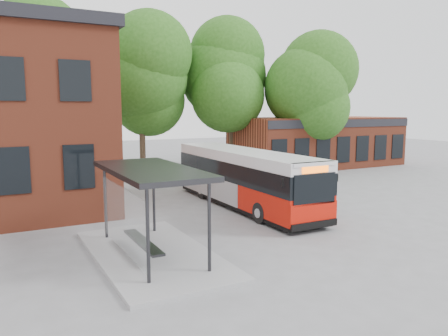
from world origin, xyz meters
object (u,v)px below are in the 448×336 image
bus_shelter (151,212)px  bicycle_2 (291,171)px  bicycle_1 (273,171)px  bicycle_0 (256,175)px  bicycle_7 (328,169)px  bicycle_3 (288,173)px  bicycle_4 (292,171)px  bicycle_6 (325,170)px  city_bus (244,179)px  bicycle_5 (303,169)px

bus_shelter → bicycle_2: bus_shelter is taller
bus_shelter → bicycle_1: (12.63, 11.40, -1.00)m
bicycle_0 → bicycle_7: 5.96m
bicycle_3 → bicycle_7: (3.52, 0.01, 0.04)m
bicycle_2 → bicycle_4: 0.65m
bicycle_0 → bicycle_1: 2.01m
bicycle_0 → bicycle_3: (2.44, -0.23, 0.01)m
bus_shelter → bicycle_6: size_ratio=4.34×
city_bus → bicycle_7: 11.89m
bicycle_1 → bicycle_5: 2.42m
bicycle_2 → bicycle_6: 2.66m
bus_shelter → bicycle_1: bearing=42.1°
bicycle_1 → bicycle_3: bearing=-139.7°
city_bus → bicycle_0: city_bus is taller
bicycle_6 → bicycle_4: bearing=77.7°
bus_shelter → bicycle_6: (16.19, 10.20, -1.03)m
bicycle_1 → bicycle_3: (0.55, -0.92, -0.01)m
city_bus → bicycle_3: city_bus is taller
bicycle_0 → bicycle_7: bearing=-115.3°
bicycle_0 → bicycle_2: size_ratio=0.85×
bus_shelter → bicycle_1: bus_shelter is taller
bus_shelter → bicycle_6: bearing=32.2°
bicycle_2 → bicycle_3: (-0.40, -0.19, -0.06)m
bicycle_2 → bicycle_3: bearing=123.2°
bicycle_2 → bicycle_3: bicycle_2 is taller
bicycle_3 → bicycle_7: bicycle_7 is taller
bus_shelter → bicycle_0: bus_shelter is taller
bicycle_4 → bicycle_6: 2.37m
bicycle_1 → bus_shelter: bearing=141.5°
bicycle_0 → bicycle_1: bicycle_1 is taller
bicycle_4 → bicycle_2: bearing=155.2°
bicycle_0 → bicycle_6: 5.48m
city_bus → bicycle_2: city_bus is taller
bicycle_5 → bicycle_1: bearing=63.3°
bicycle_1 → bicycle_6: 3.77m
bus_shelter → bicycle_5: 18.83m
bicycle_4 → bicycle_3: bearing=146.7°
bicycle_3 → bicycle_6: bicycle_3 is taller
bicycle_6 → bus_shelter: bearing=133.5°
bicycle_1 → bicycle_3: size_ratio=1.01×
city_bus → bus_shelter: bearing=-142.0°
bus_shelter → bicycle_5: bearing=36.8°
bicycle_2 → bicycle_7: size_ratio=1.18×
bicycle_1 → bicycle_6: size_ratio=0.92×
city_bus → bicycle_3: bearing=40.3°
bicycle_1 → bicycle_0: bearing=119.5°
bicycle_3 → bicycle_6: (3.01, -0.29, -0.02)m
bicycle_4 → bicycle_6: (2.17, -0.95, 0.01)m
bicycle_0 → bicycle_3: bicycle_3 is taller
bicycle_0 → city_bus: bearing=120.0°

